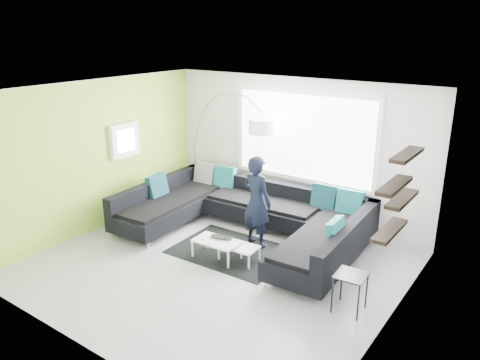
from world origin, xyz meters
name	(u,v)px	position (x,y,z in m)	size (l,w,h in m)	color
ground	(216,266)	(0.00, 0.00, 0.00)	(5.50, 5.50, 0.00)	#94949A
room_shell	(225,156)	(0.04, 0.21, 1.81)	(5.54, 5.04, 2.82)	silver
sectional_sofa	(241,219)	(-0.25, 1.05, 0.40)	(4.34, 2.82, 0.91)	black
rug	(231,251)	(-0.12, 0.57, 0.01)	(1.94, 1.41, 0.01)	black
coffee_table	(228,250)	(0.01, 0.30, 0.16)	(0.98, 0.57, 0.32)	white
arc_lamp	(194,144)	(-2.30, 2.19, 1.25)	(2.35, 1.05, 2.50)	silver
side_table	(350,293)	(2.23, 0.08, 0.27)	(0.40, 0.40, 0.55)	black
person	(257,202)	(0.10, 1.02, 0.82)	(0.65, 0.49, 1.64)	black
laptop	(220,239)	(-0.14, 0.29, 0.34)	(0.42, 0.34, 0.03)	black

